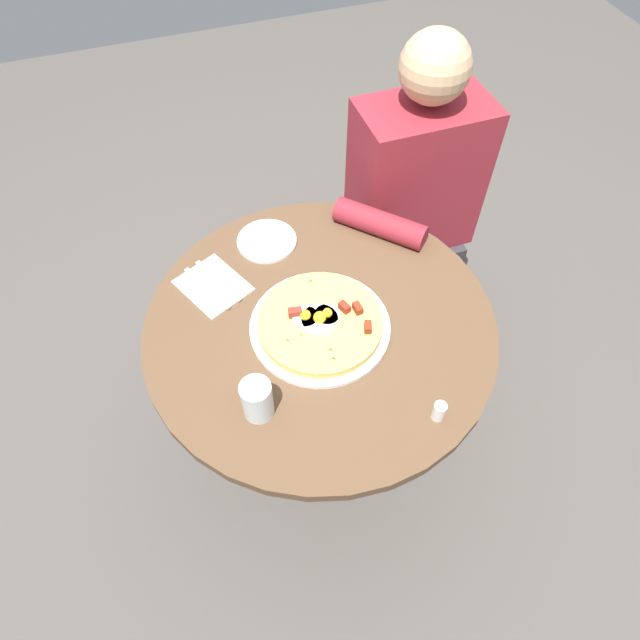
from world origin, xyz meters
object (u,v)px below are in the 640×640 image
object	(u,v)px
fork	(218,281)
pizza_plate	(320,327)
dining_table	(320,358)
water_glass	(257,399)
knife	(207,288)
salt_shaker	(439,411)
bread_plate	(267,241)
breakfast_pizza	(320,322)
person_seated	(408,222)

from	to	relation	value
fork	pizza_plate	bearing A→B (deg)	-163.21
dining_table	water_glass	xyz separation A→B (m)	(-0.20, -0.18, 0.22)
fork	water_glass	xyz separation A→B (m)	(0.00, -0.39, 0.04)
dining_table	knife	bearing A→B (deg)	141.36
dining_table	fork	bearing A→B (deg)	135.01
knife	salt_shaker	bearing A→B (deg)	-167.57
bread_plate	water_glass	distance (m)	0.51
bread_plate	fork	bearing A→B (deg)	-148.19
breakfast_pizza	water_glass	distance (m)	0.26
water_glass	salt_shaker	world-z (taller)	water_glass
dining_table	breakfast_pizza	distance (m)	0.19
breakfast_pizza	fork	bearing A→B (deg)	131.91
pizza_plate	knife	distance (m)	0.31
fork	salt_shaker	bearing A→B (deg)	-170.71
dining_table	pizza_plate	world-z (taller)	pizza_plate
pizza_plate	bread_plate	world-z (taller)	pizza_plate
dining_table	person_seated	xyz separation A→B (m)	(0.46, 0.43, -0.03)
pizza_plate	fork	distance (m)	0.30
pizza_plate	breakfast_pizza	xyz separation A→B (m)	(0.00, 0.00, 0.02)
fork	bread_plate	bearing A→B (deg)	-83.20
bread_plate	water_glass	bearing A→B (deg)	-107.74
dining_table	salt_shaker	size ratio (longest dim) A/B	17.15
person_seated	pizza_plate	xyz separation A→B (m)	(-0.47, -0.45, 0.20)
dining_table	pizza_plate	bearing A→B (deg)	-109.66
bread_plate	salt_shaker	distance (m)	0.66
pizza_plate	water_glass	distance (m)	0.26
bread_plate	salt_shaker	xyz separation A→B (m)	(0.20, -0.63, 0.02)
person_seated	salt_shaker	distance (m)	0.84
person_seated	bread_plate	distance (m)	0.56
water_glass	breakfast_pizza	bearing A→B (deg)	40.05
breakfast_pizza	water_glass	bearing A→B (deg)	-139.95
breakfast_pizza	salt_shaker	xyz separation A→B (m)	(0.16, -0.31, 0.00)
pizza_plate	salt_shaker	xyz separation A→B (m)	(0.16, -0.31, 0.02)
dining_table	water_glass	distance (m)	0.35
fork	breakfast_pizza	bearing A→B (deg)	-163.10
dining_table	salt_shaker	bearing A→B (deg)	-64.33
person_seated	dining_table	bearing A→B (deg)	-136.84
dining_table	bread_plate	distance (m)	0.35
knife	salt_shaker	world-z (taller)	salt_shaker
dining_table	water_glass	bearing A→B (deg)	-137.99
bread_plate	fork	xyz separation A→B (m)	(-0.16, -0.10, 0.00)
person_seated	pizza_plate	distance (m)	0.68
dining_table	breakfast_pizza	xyz separation A→B (m)	(-0.01, -0.02, 0.19)
pizza_plate	water_glass	world-z (taller)	water_glass
knife	bread_plate	bearing A→B (deg)	-84.30
person_seated	knife	world-z (taller)	person_seated
person_seated	pizza_plate	bearing A→B (deg)	-136.09
dining_table	salt_shaker	distance (m)	0.41
breakfast_pizza	bread_plate	distance (m)	0.32
knife	water_glass	xyz separation A→B (m)	(0.03, -0.38, 0.04)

